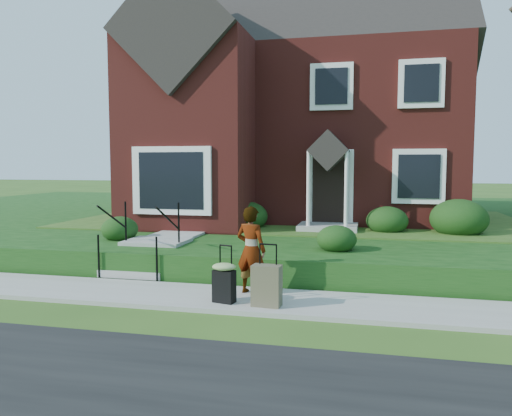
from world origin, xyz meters
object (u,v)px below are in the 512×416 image
(suitcase_black, at_px, (224,280))
(front_steps, at_px, (148,252))
(suitcase_olive, at_px, (267,285))
(woman, at_px, (251,250))

(suitcase_black, bearing_deg, front_steps, 150.81)
(front_steps, bearing_deg, suitcase_olive, -35.37)
(woman, bearing_deg, front_steps, -11.81)
(suitcase_olive, bearing_deg, woman, 125.59)
(front_steps, distance_m, suitcase_black, 3.28)
(suitcase_black, height_order, suitcase_olive, suitcase_olive)
(woman, distance_m, suitcase_black, 0.87)
(woman, height_order, suitcase_black, woman)
(front_steps, distance_m, suitcase_olive, 3.90)
(woman, xyz_separation_m, suitcase_olive, (0.45, -0.75, -0.45))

